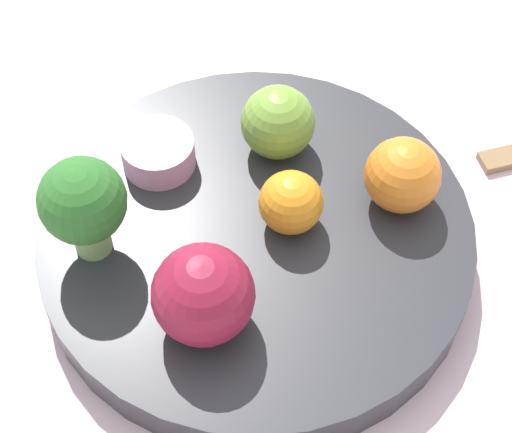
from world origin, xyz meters
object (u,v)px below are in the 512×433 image
(bowl, at_px, (256,240))
(apple_green, at_px, (278,122))
(broccoli, at_px, (83,204))
(orange_back, at_px, (291,202))
(small_cup, at_px, (158,153))
(orange_front, at_px, (403,175))
(apple_red, at_px, (203,295))

(bowl, xyz_separation_m, apple_green, (0.02, -0.06, 0.04))
(broccoli, relative_size, orange_back, 1.81)
(apple_green, bearing_deg, broccoli, 68.48)
(orange_back, relative_size, small_cup, 0.83)
(orange_back, bearing_deg, orange_front, -132.24)
(small_cup, bearing_deg, bowl, 174.05)
(orange_front, xyz_separation_m, small_cup, (0.14, 0.06, -0.01))
(orange_back, bearing_deg, apple_green, -50.37)
(broccoli, distance_m, apple_red, 0.08)
(orange_front, xyz_separation_m, orange_back, (0.05, 0.05, -0.00))
(broccoli, xyz_separation_m, apple_green, (-0.05, -0.12, -0.02))
(bowl, xyz_separation_m, small_cup, (0.08, -0.01, 0.02))
(bowl, xyz_separation_m, orange_back, (-0.02, -0.01, 0.03))
(apple_red, relative_size, apple_green, 1.20)
(broccoli, bearing_deg, orange_back, -138.12)
(apple_green, bearing_deg, orange_back, 129.63)
(apple_green, height_order, orange_back, apple_green)
(broccoli, relative_size, orange_front, 1.51)
(broccoli, bearing_deg, apple_green, -111.52)
(bowl, distance_m, broccoli, 0.11)
(apple_red, xyz_separation_m, apple_green, (0.03, -0.13, -0.00))
(small_cup, bearing_deg, broccoli, 94.92)
(orange_front, distance_m, orange_back, 0.07)
(orange_front, bearing_deg, broccoli, 44.06)
(broccoli, height_order, small_cup, broccoli)
(bowl, relative_size, broccoli, 3.79)
(orange_back, bearing_deg, broccoli, 41.88)
(apple_red, relative_size, orange_back, 1.46)
(orange_back, bearing_deg, small_cup, 3.63)
(orange_front, bearing_deg, apple_green, 3.27)
(broccoli, bearing_deg, orange_front, -135.94)
(orange_front, bearing_deg, apple_red, 69.67)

